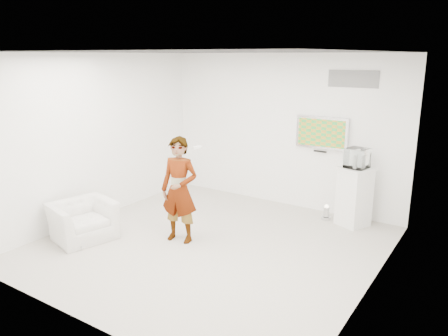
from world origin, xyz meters
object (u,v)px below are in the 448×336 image
at_px(pedestal, 354,197).
at_px(person, 179,190).
at_px(tv, 322,133).
at_px(armchair, 83,220).
at_px(floor_uplight, 326,213).

bearing_deg(pedestal, person, -134.21).
distance_m(tv, armchair, 4.54).
xyz_separation_m(tv, person, (-1.37, -2.56, -0.69)).
bearing_deg(armchair, person, -44.21).
distance_m(pedestal, floor_uplight, 0.62).
relative_size(person, floor_uplight, 6.29).
bearing_deg(pedestal, floor_uplight, -177.57).
xyz_separation_m(tv, pedestal, (0.79, -0.34, -1.02)).
height_order(tv, floor_uplight, tv).
distance_m(tv, floor_uplight, 1.49).
bearing_deg(person, pedestal, 35.38).
relative_size(pedestal, floor_uplight, 3.85).
height_order(person, armchair, person).
bearing_deg(floor_uplight, pedestal, 2.43).
relative_size(tv, person, 0.58).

